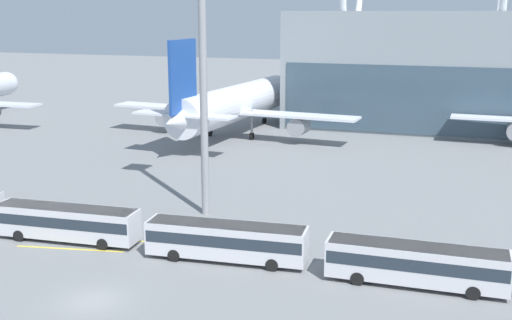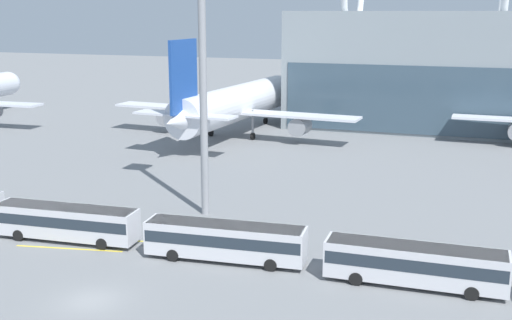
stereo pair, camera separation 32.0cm
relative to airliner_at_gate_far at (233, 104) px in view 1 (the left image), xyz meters
The scene contains 8 objects.
ground_plane 59.71m from the airliner_at_gate_far, 78.61° to the right, with size 440.00×440.00×0.00m, color slate.
airliner_at_gate_far is the anchor object (origin of this frame).
shuttle_bus_1 48.92m from the airliner_at_gate_far, 86.36° to the right, with size 13.01×3.45×3.04m.
shuttle_bus_2 51.76m from the airliner_at_gate_far, 69.87° to the right, with size 13.03×3.59×3.04m.
shuttle_bus_3 58.50m from the airliner_at_gate_far, 56.25° to the right, with size 12.91×2.82×3.04m.
floodlight_mast 41.44m from the airliner_at_gate_far, 73.18° to the right, with size 2.76×2.76×28.38m.
lane_stripe_2 50.80m from the airliner_at_gate_far, 85.01° to the right, with size 9.40×0.25×0.01m, color yellow.
lane_stripe_4 48.25m from the airliner_at_gate_far, 84.16° to the right, with size 11.53×0.25×0.01m, color yellow.
Camera 1 is at (23.69, -34.86, 19.43)m, focal length 45.00 mm.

